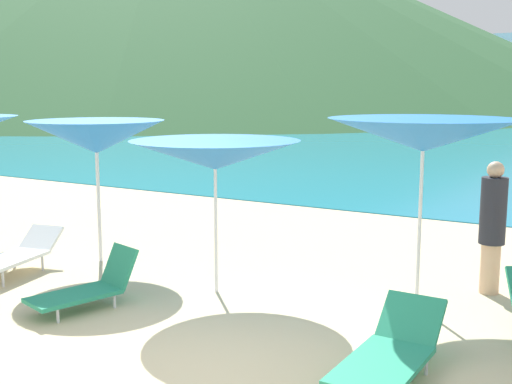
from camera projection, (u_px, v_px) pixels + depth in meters
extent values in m
cube|color=beige|center=(458.00, 214.00, 14.69)|extent=(50.00, 100.00, 0.30)
cone|color=#2D5B33|center=(171.00, 0.00, 93.33)|extent=(123.72, 123.72, 29.54)
cylinder|color=silver|center=(98.00, 196.00, 10.01)|extent=(0.05, 0.05, 2.05)
cone|color=blue|center=(96.00, 137.00, 9.86)|extent=(2.17, 2.17, 0.50)
sphere|color=silver|center=(96.00, 127.00, 9.84)|extent=(0.07, 0.07, 0.07)
cylinder|color=silver|center=(216.00, 221.00, 8.51)|extent=(0.04, 0.04, 1.91)
cone|color=blue|center=(215.00, 155.00, 8.37)|extent=(2.20, 2.20, 0.38)
sphere|color=silver|center=(215.00, 145.00, 8.35)|extent=(0.07, 0.07, 0.07)
cylinder|color=silver|center=(420.00, 218.00, 7.92)|extent=(0.04, 0.04, 2.21)
cone|color=blue|center=(423.00, 135.00, 7.76)|extent=(2.50, 2.50, 0.40)
sphere|color=silver|center=(424.00, 124.00, 7.74)|extent=(0.07, 0.07, 0.07)
cube|color=#268C66|center=(74.00, 296.00, 7.87)|extent=(0.82, 1.17, 0.05)
cube|color=#268C66|center=(119.00, 266.00, 8.27)|extent=(0.57, 0.41, 0.51)
cylinder|color=silver|center=(40.00, 306.00, 7.83)|extent=(0.04, 0.04, 0.17)
cylinder|color=silver|center=(58.00, 316.00, 7.50)|extent=(0.04, 0.04, 0.17)
cylinder|color=silver|center=(95.00, 293.00, 8.34)|extent=(0.04, 0.04, 0.17)
cylinder|color=silver|center=(114.00, 301.00, 8.01)|extent=(0.04, 0.04, 0.17)
cube|color=#268C66|center=(381.00, 366.00, 5.88)|extent=(0.67, 1.25, 0.05)
cube|color=#268C66|center=(411.00, 319.00, 6.53)|extent=(0.62, 0.44, 0.41)
cylinder|color=silver|center=(372.00, 354.00, 6.43)|extent=(0.04, 0.04, 0.18)
cylinder|color=silver|center=(426.00, 366.00, 6.15)|extent=(0.04, 0.04, 0.18)
cube|color=white|center=(7.00, 260.00, 9.26)|extent=(0.81, 1.31, 0.05)
cube|color=white|center=(41.00, 238.00, 9.98)|extent=(0.62, 0.51, 0.33)
cylinder|color=silver|center=(3.00, 279.00, 8.84)|extent=(0.04, 0.04, 0.23)
cylinder|color=silver|center=(15.00, 260.00, 9.79)|extent=(0.04, 0.04, 0.23)
cylinder|color=silver|center=(42.00, 263.00, 9.63)|extent=(0.04, 0.04, 0.23)
cylinder|color=#DBAA84|center=(490.00, 268.00, 8.56)|extent=(0.25, 0.25, 0.67)
cylinder|color=#26262D|center=(493.00, 211.00, 8.44)|extent=(0.33, 0.33, 0.87)
sphere|color=#DBAA84|center=(496.00, 170.00, 8.35)|extent=(0.22, 0.22, 0.22)
cube|color=white|center=(478.00, 84.00, 237.44)|extent=(42.13, 16.45, 6.88)
cube|color=white|center=(479.00, 55.00, 235.78)|extent=(31.71, 12.83, 13.82)
cylinder|color=red|center=(467.00, 31.00, 237.95)|extent=(2.51, 2.51, 3.00)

